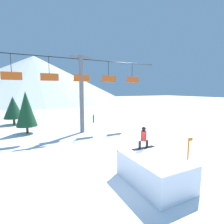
# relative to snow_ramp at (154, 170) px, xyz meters

# --- Properties ---
(ground_plane) EXTENTS (220.00, 220.00, 0.00)m
(ground_plane) POSITION_rel_snow_ramp_xyz_m (-0.83, 0.34, -0.73)
(ground_plane) COLOR white
(mountain_ridge) EXTENTS (81.21, 81.21, 20.03)m
(mountain_ridge) POSITION_rel_snow_ramp_xyz_m (-0.83, 80.91, 9.28)
(mountain_ridge) COLOR silver
(mountain_ridge) RESTS_ON ground_plane
(snow_ramp) EXTENTS (2.43, 3.72, 1.46)m
(snow_ramp) POSITION_rel_snow_ramp_xyz_m (0.00, 0.00, 0.00)
(snow_ramp) COLOR white
(snow_ramp) RESTS_ON ground_plane
(snowboarder) EXTENTS (1.53, 0.33, 1.31)m
(snowboarder) POSITION_rel_snow_ramp_xyz_m (0.31, 1.34, 1.38)
(snowboarder) COLOR black
(snowboarder) RESTS_ON snow_ramp
(chairlift) EXTENTS (20.08, 0.49, 8.72)m
(chairlift) POSITION_rel_snow_ramp_xyz_m (0.05, 12.63, 4.44)
(chairlift) COLOR slate
(chairlift) RESTS_ON ground_plane
(pine_tree_near) EXTENTS (2.25, 2.25, 4.79)m
(pine_tree_near) POSITION_rel_snow_ramp_xyz_m (-5.70, 14.97, 2.06)
(pine_tree_near) COLOR #4C3823
(pine_tree_near) RESTS_ON ground_plane
(pine_tree_far) EXTENTS (2.59, 2.59, 4.02)m
(pine_tree_far) POSITION_rel_snow_ramp_xyz_m (-7.28, 21.46, 1.71)
(pine_tree_far) COLOR #4C3823
(pine_tree_far) RESTS_ON ground_plane
(trail_marker) EXTENTS (0.41, 0.10, 1.76)m
(trail_marker) POSITION_rel_snow_ramp_xyz_m (3.76, 0.96, 0.20)
(trail_marker) COLOR orange
(trail_marker) RESTS_ON ground_plane
(distant_skier) EXTENTS (0.24, 0.24, 1.23)m
(distant_skier) POSITION_rel_snow_ramp_xyz_m (3.42, 17.81, -0.07)
(distant_skier) COLOR black
(distant_skier) RESTS_ON ground_plane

